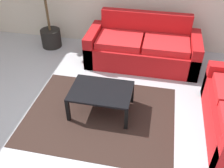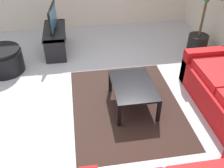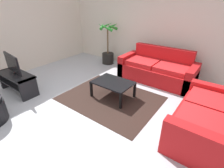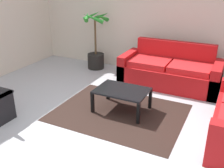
{
  "view_description": "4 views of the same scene",
  "coord_description": "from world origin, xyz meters",
  "views": [
    {
      "loc": [
        1.02,
        -2.0,
        2.7
      ],
      "look_at": [
        0.47,
        0.63,
        0.65
      ],
      "focal_mm": 40.83,
      "sensor_mm": 36.0,
      "label": 1
    },
    {
      "loc": [
        3.36,
        -0.04,
        2.72
      ],
      "look_at": [
        0.36,
        0.44,
        0.51
      ],
      "focal_mm": 41.29,
      "sensor_mm": 36.0,
      "label": 2
    },
    {
      "loc": [
        2.3,
        -1.97,
        2.1
      ],
      "look_at": [
        0.58,
        0.35,
        0.61
      ],
      "focal_mm": 26.44,
      "sensor_mm": 36.0,
      "label": 3
    },
    {
      "loc": [
        1.95,
        -2.97,
        2.23
      ],
      "look_at": [
        0.11,
        0.73,
        0.49
      ],
      "focal_mm": 41.83,
      "sensor_mm": 36.0,
      "label": 4
    }
  ],
  "objects": [
    {
      "name": "coffee_table",
      "position": [
        0.28,
        0.78,
        0.35
      ],
      "size": [
        0.9,
        0.64,
        0.4
      ],
      "color": "black",
      "rests_on": "ground"
    },
    {
      "name": "wall_back",
      "position": [
        0.0,
        3.0,
        1.35
      ],
      "size": [
        6.0,
        0.06,
        2.7
      ],
      "primitive_type": "cube",
      "color": "beige",
      "rests_on": "ground"
    },
    {
      "name": "potted_palm",
      "position": [
        -1.25,
        2.55,
        0.48
      ],
      "size": [
        0.69,
        0.72,
        1.44
      ],
      "color": "black",
      "rests_on": "ground"
    },
    {
      "name": "area_rug",
      "position": [
        0.28,
        0.68,
        0.0
      ],
      "size": [
        2.2,
        1.7,
        0.01
      ],
      "primitive_type": "cube",
      "color": "black",
      "rests_on": "ground"
    },
    {
      "name": "couch_main",
      "position": [
        0.72,
        2.28,
        0.3
      ],
      "size": [
        2.07,
        0.9,
        0.9
      ],
      "color": "red",
      "rests_on": "ground"
    },
    {
      "name": "ground_plane",
      "position": [
        0.0,
        0.0,
        0.0
      ],
      "size": [
        6.6,
        6.6,
        0.0
      ],
      "primitive_type": "plane",
      "color": "#B2B2B7"
    }
  ]
}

